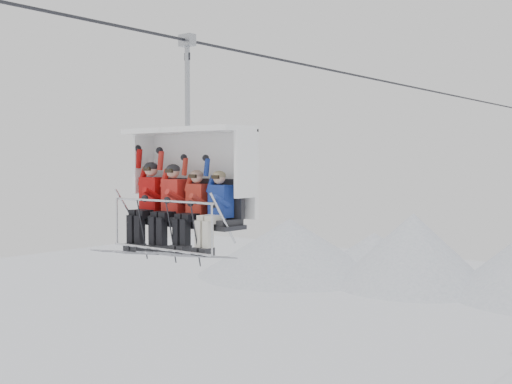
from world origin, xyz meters
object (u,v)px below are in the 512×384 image
Objects in this scene: skier_far_left at (149,201)px; skier_center_left at (171,203)px; skier_far_right at (216,208)px; chairlift_carrier at (193,176)px; skier_center_right at (194,207)px.

skier_far_left is 0.62m from skier_center_left.
skier_far_right is at bearing -0.65° from skier_center_left.
chairlift_carrier is 2.36× the size of skier_center_right.
skier_center_left is (-0.29, -0.31, -0.50)m from chairlift_carrier.
skier_center_right is (0.62, -0.01, -0.05)m from skier_center_left.
skier_center_right is at bearing -1.14° from skier_center_left.
skier_far_left is at bearing 179.25° from skier_center_right.
skier_center_left is at bearing 178.86° from skier_center_right.
skier_center_left is (0.62, -0.00, -0.02)m from skier_far_left.
skier_far_right is at bearing -19.82° from chairlift_carrier.
skier_far_right is (0.89, -0.32, -0.55)m from chairlift_carrier.
skier_far_left is 1.81m from skier_far_right.
chairlift_carrier reaches higher than skier_far_left.
skier_far_left is (-0.92, -0.30, -0.48)m from chairlift_carrier.
skier_far_right is (0.56, -0.00, -0.00)m from skier_center_right.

